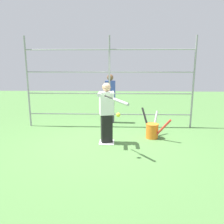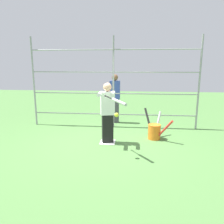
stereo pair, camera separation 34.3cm
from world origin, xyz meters
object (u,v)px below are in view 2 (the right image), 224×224
object	(u,v)px
bat_bucket	(155,131)
baseball_bat_swinging	(117,101)
batter	(107,111)
softball_in_flight	(117,115)
bystander_behind_fence	(115,98)

from	to	relation	value
bat_bucket	baseball_bat_swinging	bearing A→B (deg)	53.35
batter	softball_in_flight	xyz separation A→B (m)	(-0.31, 0.91, 0.12)
softball_in_flight	baseball_bat_swinging	bearing A→B (deg)	-94.31
batter	bat_bucket	distance (m)	1.52
bystander_behind_fence	batter	bearing A→B (deg)	90.02
softball_in_flight	bat_bucket	bearing A→B (deg)	-125.17
bat_bucket	bystander_behind_fence	bearing A→B (deg)	-52.95
baseball_bat_swinging	bat_bucket	distance (m)	1.94
baseball_bat_swinging	batter	bearing A→B (deg)	-68.95
softball_in_flight	bat_bucket	world-z (taller)	softball_in_flight
batter	softball_in_flight	size ratio (longest dim) A/B	16.87
softball_in_flight	bat_bucket	distance (m)	1.86
softball_in_flight	bystander_behind_fence	distance (m)	3.11
baseball_bat_swinging	softball_in_flight	world-z (taller)	baseball_bat_swinging
bat_bucket	bystander_behind_fence	size ratio (longest dim) A/B	0.50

